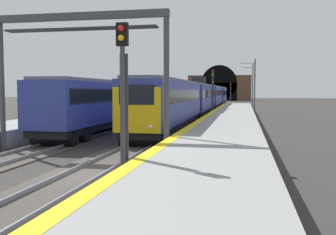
% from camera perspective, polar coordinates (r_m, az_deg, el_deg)
% --- Properties ---
extents(ground_plane, '(320.00, 320.00, 0.00)m').
position_cam_1_polar(ground_plane, '(14.76, -12.00, -8.49)').
color(ground_plane, '#302D2B').
extents(platform_right, '(112.00, 4.47, 0.96)m').
position_cam_1_polar(platform_right, '(13.56, 5.65, -7.45)').
color(platform_right, gray).
rests_on(platform_right, ground_plane).
extents(platform_right_edge_strip, '(112.00, 0.50, 0.01)m').
position_cam_1_polar(platform_right_edge_strip, '(13.80, -2.60, -5.18)').
color(platform_right_edge_strip, yellow).
rests_on(platform_right_edge_strip, platform_right).
extents(track_main_line, '(160.00, 3.17, 0.21)m').
position_cam_1_polar(track_main_line, '(14.75, -12.00, -8.34)').
color(track_main_line, '#423D38').
rests_on(track_main_line, ground_plane).
extents(train_main_approaching, '(76.75, 2.93, 4.91)m').
position_cam_1_polar(train_main_approaching, '(58.57, 5.66, 3.10)').
color(train_main_approaching, navy).
rests_on(train_main_approaching, ground_plane).
extents(train_adjacent_platform, '(62.98, 2.87, 4.84)m').
position_cam_1_polar(train_adjacent_platform, '(51.33, -0.62, 2.99)').
color(train_adjacent_platform, navy).
rests_on(train_adjacent_platform, ground_plane).
extents(railway_signal_near, '(0.39, 0.38, 5.36)m').
position_cam_1_polar(railway_signal_near, '(12.80, -6.67, 3.81)').
color(railway_signal_near, '#38383D').
rests_on(railway_signal_near, ground_plane).
extents(railway_signal_mid, '(0.39, 0.38, 5.78)m').
position_cam_1_polar(railway_signal_mid, '(48.20, 6.60, 4.31)').
color(railway_signal_mid, '#38383D').
rests_on(railway_signal_mid, ground_plane).
extents(railway_signal_far, '(0.39, 0.38, 5.41)m').
position_cam_1_polar(railway_signal_far, '(108.70, 9.22, 3.97)').
color(railway_signal_far, '#38383D').
rests_on(railway_signal_far, ground_plane).
extents(overhead_signal_gantry, '(0.70, 9.14, 7.04)m').
position_cam_1_polar(overhead_signal_gantry, '(20.14, -12.88, 10.15)').
color(overhead_signal_gantry, '#3F3F47').
rests_on(overhead_signal_gantry, ground_plane).
extents(tunnel_portal, '(2.54, 20.20, 11.35)m').
position_cam_1_polar(tunnel_portal, '(125.88, 7.58, 4.36)').
color(tunnel_portal, brown).
rests_on(tunnel_portal, ground_plane).
extents(catenary_mast_near, '(0.22, 1.84, 8.00)m').
position_cam_1_polar(catenary_mast_near, '(72.49, 12.36, 4.61)').
color(catenary_mast_near, '#595B60').
rests_on(catenary_mast_near, ground_plane).
extents(catenary_mast_far, '(0.22, 2.32, 7.73)m').
position_cam_1_polar(catenary_mast_far, '(57.04, 12.63, 4.70)').
color(catenary_mast_far, '#595B60').
rests_on(catenary_mast_far, ground_plane).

